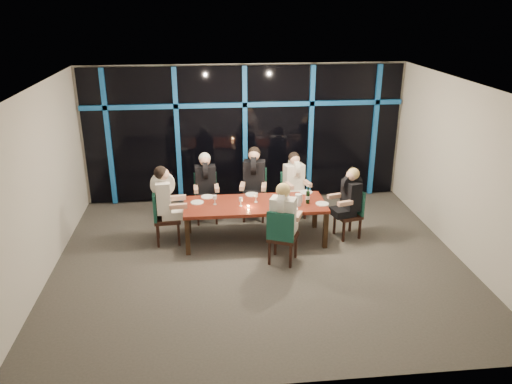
# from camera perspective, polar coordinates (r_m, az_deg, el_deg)

# --- Properties ---
(room) EXTENTS (7.04, 7.00, 3.02)m
(room) POSITION_cam_1_polar(r_m,az_deg,el_deg) (7.99, 0.45, 4.97)
(room) COLOR #4E4B45
(room) RESTS_ON ground
(window_wall) EXTENTS (6.86, 0.43, 2.94)m
(window_wall) POSITION_cam_1_polar(r_m,az_deg,el_deg) (10.93, -1.23, 6.87)
(window_wall) COLOR black
(window_wall) RESTS_ON ground
(dining_table) EXTENTS (2.60, 1.00, 0.75)m
(dining_table) POSITION_cam_1_polar(r_m,az_deg,el_deg) (9.19, -0.13, -1.69)
(dining_table) COLOR maroon
(dining_table) RESTS_ON ground
(chair_far_left) EXTENTS (0.47, 0.47, 0.98)m
(chair_far_left) POSITION_cam_1_polar(r_m,az_deg,el_deg) (10.17, -5.74, -0.29)
(chair_far_left) COLOR black
(chair_far_left) RESTS_ON ground
(chair_far_mid) EXTENTS (0.56, 0.56, 1.04)m
(chair_far_mid) POSITION_cam_1_polar(r_m,az_deg,el_deg) (10.23, -0.19, 0.13)
(chair_far_mid) COLOR black
(chair_far_mid) RESTS_ON ground
(chair_far_right) EXTENTS (0.53, 0.53, 0.95)m
(chair_far_right) POSITION_cam_1_polar(r_m,az_deg,el_deg) (10.35, 4.19, 0.03)
(chair_far_right) COLOR black
(chair_far_right) RESTS_ON ground
(chair_end_left) EXTENTS (0.51, 0.51, 1.02)m
(chair_end_left) POSITION_cam_1_polar(r_m,az_deg,el_deg) (9.32, -10.69, -2.51)
(chair_end_left) COLOR black
(chair_end_left) RESTS_ON ground
(chair_end_right) EXTENTS (0.53, 0.53, 0.94)m
(chair_end_right) POSITION_cam_1_polar(r_m,az_deg,el_deg) (9.60, 10.90, -2.10)
(chair_end_right) COLOR black
(chair_end_right) RESTS_ON ground
(chair_near_mid) EXTENTS (0.61, 0.61, 1.00)m
(chair_near_mid) POSITION_cam_1_polar(r_m,az_deg,el_deg) (8.44, 2.97, -4.84)
(chair_near_mid) COLOR black
(chair_near_mid) RESTS_ON ground
(diner_far_left) EXTENTS (0.50, 0.62, 0.96)m
(diner_far_left) POSITION_cam_1_polar(r_m,az_deg,el_deg) (9.95, -5.79, 1.62)
(diner_far_left) COLOR black
(diner_far_left) RESTS_ON ground
(diner_far_mid) EXTENTS (0.56, 0.69, 1.01)m
(diner_far_mid) POSITION_cam_1_polar(r_m,az_deg,el_deg) (10.00, -0.23, 2.15)
(diner_far_mid) COLOR black
(diner_far_mid) RESTS_ON ground
(diner_far_right) EXTENTS (0.54, 0.64, 0.92)m
(diner_far_right) POSITION_cam_1_polar(r_m,az_deg,el_deg) (10.15, 4.43, 1.86)
(diner_far_right) COLOR white
(diner_far_right) RESTS_ON ground
(diner_end_left) EXTENTS (0.65, 0.53, 0.99)m
(diner_end_left) POSITION_cam_1_polar(r_m,az_deg,el_deg) (9.16, -10.32, -0.17)
(diner_end_left) COLOR white
(diner_end_left) RESTS_ON ground
(diner_end_right) EXTENTS (0.63, 0.53, 0.91)m
(diner_end_right) POSITION_cam_1_polar(r_m,az_deg,el_deg) (9.42, 10.65, -0.10)
(diner_end_right) COLOR black
(diner_end_right) RESTS_ON ground
(diner_near_mid) EXTENTS (0.62, 0.69, 0.97)m
(diner_near_mid) POSITION_cam_1_polar(r_m,az_deg,el_deg) (8.35, 3.17, -2.16)
(diner_near_mid) COLOR white
(diner_near_mid) RESTS_ON ground
(plate_far_left) EXTENTS (0.24, 0.24, 0.01)m
(plate_far_left) POSITION_cam_1_polar(r_m,az_deg,el_deg) (9.49, -5.58, -0.55)
(plate_far_left) COLOR white
(plate_far_left) RESTS_ON dining_table
(plate_far_mid) EXTENTS (0.24, 0.24, 0.01)m
(plate_far_mid) POSITION_cam_1_polar(r_m,az_deg,el_deg) (9.56, -0.50, -0.28)
(plate_far_mid) COLOR white
(plate_far_mid) RESTS_ON dining_table
(plate_far_right) EXTENTS (0.24, 0.24, 0.01)m
(plate_far_right) POSITION_cam_1_polar(r_m,az_deg,el_deg) (9.72, 5.75, -0.01)
(plate_far_right) COLOR white
(plate_far_right) RESTS_ON dining_table
(plate_end_left) EXTENTS (0.24, 0.24, 0.01)m
(plate_end_left) POSITION_cam_1_polar(r_m,az_deg,el_deg) (9.25, -6.74, -1.19)
(plate_end_left) COLOR white
(plate_end_left) RESTS_ON dining_table
(plate_end_right) EXTENTS (0.24, 0.24, 0.01)m
(plate_end_right) POSITION_cam_1_polar(r_m,az_deg,el_deg) (9.21, 7.57, -1.34)
(plate_end_right) COLOR white
(plate_end_right) RESTS_ON dining_table
(plate_near_mid) EXTENTS (0.24, 0.24, 0.01)m
(plate_near_mid) POSITION_cam_1_polar(r_m,az_deg,el_deg) (8.93, 4.05, -1.94)
(plate_near_mid) COLOR white
(plate_near_mid) RESTS_ON dining_table
(wine_bottle) EXTENTS (0.07, 0.07, 0.32)m
(wine_bottle) POSITION_cam_1_polar(r_m,az_deg,el_deg) (9.17, 5.95, -0.58)
(wine_bottle) COLOR black
(wine_bottle) RESTS_ON dining_table
(water_pitcher) EXTENTS (0.13, 0.12, 0.22)m
(water_pitcher) POSITION_cam_1_polar(r_m,az_deg,el_deg) (9.07, 4.86, -0.89)
(water_pitcher) COLOR silver
(water_pitcher) RESTS_ON dining_table
(tea_light) EXTENTS (0.04, 0.04, 0.03)m
(tea_light) POSITION_cam_1_polar(r_m,az_deg,el_deg) (9.01, -0.89, -1.63)
(tea_light) COLOR #FF9F4C
(tea_light) RESTS_ON dining_table
(wine_glass_a) EXTENTS (0.06, 0.06, 0.17)m
(wine_glass_a) POSITION_cam_1_polar(r_m,az_deg,el_deg) (9.00, -1.76, -0.90)
(wine_glass_a) COLOR silver
(wine_glass_a) RESTS_ON dining_table
(wine_glass_b) EXTENTS (0.07, 0.07, 0.18)m
(wine_glass_b) POSITION_cam_1_polar(r_m,az_deg,el_deg) (9.17, -0.00, -0.41)
(wine_glass_b) COLOR silver
(wine_glass_b) RESTS_ON dining_table
(wine_glass_c) EXTENTS (0.07, 0.07, 0.18)m
(wine_glass_c) POSITION_cam_1_polar(r_m,az_deg,el_deg) (9.17, 2.82, -0.44)
(wine_glass_c) COLOR white
(wine_glass_c) RESTS_ON dining_table
(wine_glass_d) EXTENTS (0.07, 0.07, 0.17)m
(wine_glass_d) POSITION_cam_1_polar(r_m,az_deg,el_deg) (9.10, -4.74, -0.68)
(wine_glass_d) COLOR silver
(wine_glass_d) RESTS_ON dining_table
(wine_glass_e) EXTENTS (0.07, 0.07, 0.18)m
(wine_glass_e) POSITION_cam_1_polar(r_m,az_deg,el_deg) (9.31, 5.89, -0.18)
(wine_glass_e) COLOR silver
(wine_glass_e) RESTS_ON dining_table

